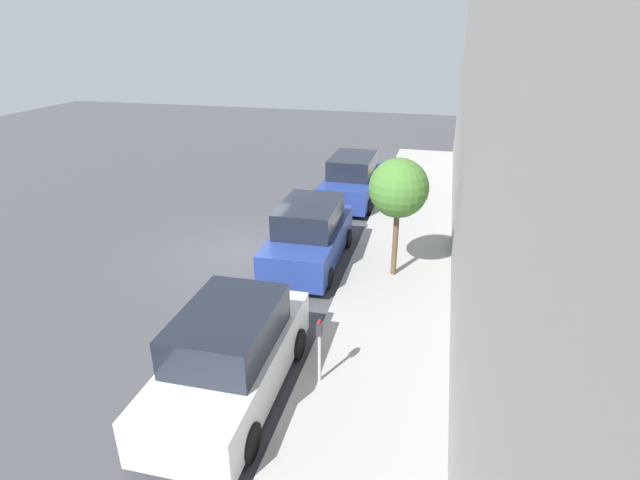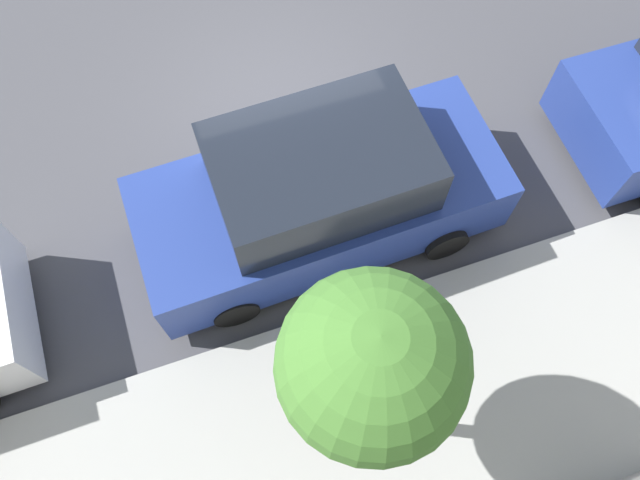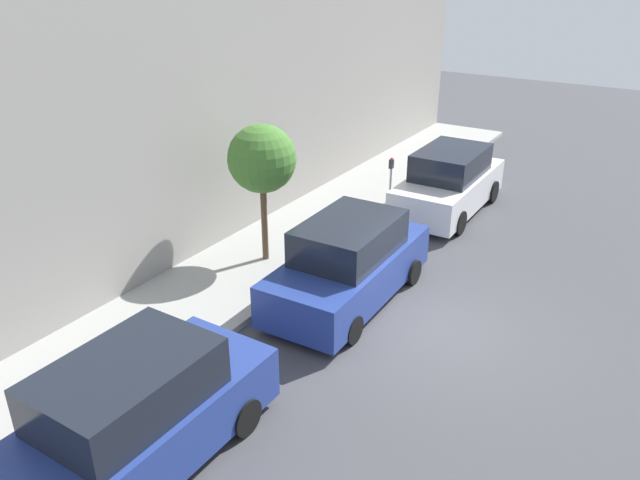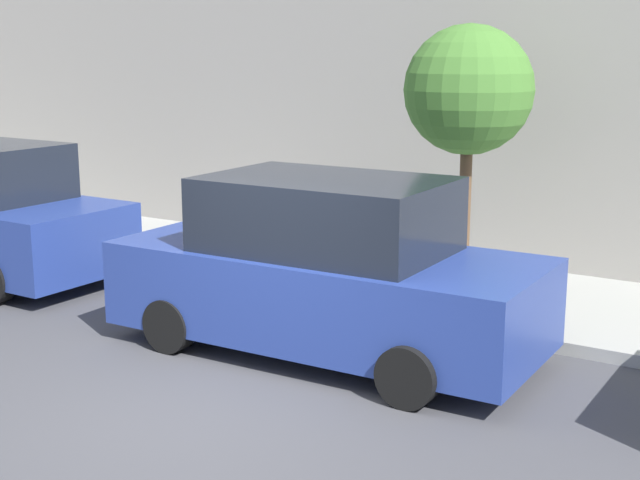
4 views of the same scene
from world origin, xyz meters
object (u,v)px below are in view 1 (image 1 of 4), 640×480
parked_suv_nearest (231,356)px  parked_suv_third (352,180)px  parked_suv_second (309,235)px  fire_hydrant (393,176)px  parking_meter_near (319,344)px  street_tree (399,189)px

parked_suv_nearest → parked_suv_third: bearing=89.5°
parked_suv_second → parked_suv_third: size_ratio=1.00×
fire_hydrant → parking_meter_near: bearing=-89.6°
parked_suv_nearest → fire_hydrant: (1.56, 15.17, -0.44)m
parked_suv_second → parked_suv_third: bearing=88.2°
parked_suv_third → fire_hydrant: 2.97m
parked_suv_second → street_tree: bearing=-9.9°
parked_suv_second → parking_meter_near: size_ratio=3.31×
parked_suv_nearest → parked_suv_second: size_ratio=1.00×
parked_suv_nearest → parked_suv_third: (0.11, 12.62, 0.00)m
parked_suv_second → parked_suv_nearest: bearing=-89.2°
street_tree → fire_hydrant: street_tree is taller
parked_suv_second → parked_suv_third: same height
parked_suv_nearest → fire_hydrant: 15.26m
parked_suv_third → street_tree: size_ratio=1.37×
parked_suv_second → parked_suv_third: (0.20, 6.25, -0.00)m
parked_suv_third → street_tree: 7.42m
parked_suv_second → fire_hydrant: bearing=79.4°
parked_suv_nearest → parked_suv_second: bearing=90.8°
parked_suv_third → parking_meter_near: size_ratio=3.29×
parked_suv_second → parking_meter_near: (1.75, -5.71, 0.11)m
parked_suv_nearest → parking_meter_near: size_ratio=3.29×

